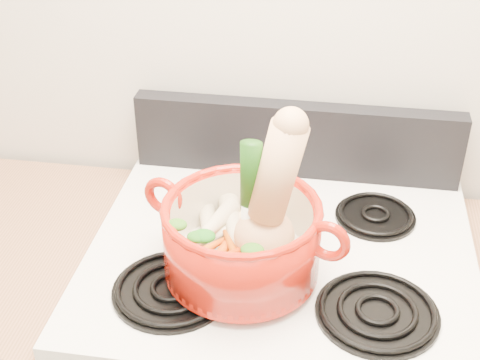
# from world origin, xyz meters

# --- Properties ---
(wall_back) EXTENTS (3.50, 0.02, 2.60)m
(wall_back) POSITION_xyz_m (0.00, 1.75, 1.30)
(wall_back) COLOR beige
(wall_back) RESTS_ON floor
(cooktop) EXTENTS (0.78, 0.67, 0.03)m
(cooktop) POSITION_xyz_m (0.00, 1.40, 0.93)
(cooktop) COLOR silver
(cooktop) RESTS_ON stove_body
(control_backsplash) EXTENTS (0.76, 0.05, 0.18)m
(control_backsplash) POSITION_xyz_m (0.00, 1.70, 1.04)
(control_backsplash) COLOR black
(control_backsplash) RESTS_ON cooktop
(burner_front_left) EXTENTS (0.22, 0.22, 0.02)m
(burner_front_left) POSITION_xyz_m (-0.19, 1.24, 0.96)
(burner_front_left) COLOR black
(burner_front_left) RESTS_ON cooktop
(burner_front_right) EXTENTS (0.22, 0.22, 0.02)m
(burner_front_right) POSITION_xyz_m (0.19, 1.24, 0.96)
(burner_front_right) COLOR black
(burner_front_right) RESTS_ON cooktop
(burner_back_left) EXTENTS (0.17, 0.17, 0.02)m
(burner_back_left) POSITION_xyz_m (-0.19, 1.54, 0.96)
(burner_back_left) COLOR black
(burner_back_left) RESTS_ON cooktop
(burner_back_right) EXTENTS (0.17, 0.17, 0.02)m
(burner_back_right) POSITION_xyz_m (0.19, 1.54, 0.96)
(burner_back_right) COLOR black
(burner_back_right) RESTS_ON cooktop
(dutch_oven) EXTENTS (0.36, 0.36, 0.14)m
(dutch_oven) POSITION_xyz_m (-0.07, 1.31, 1.04)
(dutch_oven) COLOR #A4160A
(dutch_oven) RESTS_ON burner_front_left
(pot_handle_left) EXTENTS (0.08, 0.04, 0.08)m
(pot_handle_left) POSITION_xyz_m (-0.23, 1.35, 1.09)
(pot_handle_left) COLOR #A4160A
(pot_handle_left) RESTS_ON dutch_oven
(pot_handle_right) EXTENTS (0.08, 0.04, 0.08)m
(pot_handle_right) POSITION_xyz_m (0.09, 1.26, 1.09)
(pot_handle_right) COLOR #A4160A
(pot_handle_right) RESTS_ON dutch_oven
(squash) EXTENTS (0.20, 0.15, 0.31)m
(squash) POSITION_xyz_m (-0.03, 1.31, 1.14)
(squash) COLOR tan
(squash) RESTS_ON dutch_oven
(leek) EXTENTS (0.04, 0.04, 0.26)m
(leek) POSITION_xyz_m (-0.05, 1.32, 1.12)
(leek) COLOR silver
(leek) RESTS_ON dutch_oven
(ginger) EXTENTS (0.09, 0.07, 0.05)m
(ginger) POSITION_xyz_m (-0.07, 1.38, 1.02)
(ginger) COLOR tan
(ginger) RESTS_ON dutch_oven
(parsnip_0) EXTENTS (0.09, 0.22, 0.06)m
(parsnip_0) POSITION_xyz_m (-0.14, 1.34, 1.02)
(parsnip_0) COLOR beige
(parsnip_0) RESTS_ON dutch_oven
(parsnip_1) EXTENTS (0.16, 0.15, 0.05)m
(parsnip_1) POSITION_xyz_m (-0.12, 1.34, 1.02)
(parsnip_1) COLOR beige
(parsnip_1) RESTS_ON dutch_oven
(parsnip_2) EXTENTS (0.10, 0.21, 0.06)m
(parsnip_2) POSITION_xyz_m (-0.08, 1.33, 1.03)
(parsnip_2) COLOR beige
(parsnip_2) RESTS_ON dutch_oven
(parsnip_3) EXTENTS (0.12, 0.18, 0.06)m
(parsnip_3) POSITION_xyz_m (-0.14, 1.32, 1.04)
(parsnip_3) COLOR beige
(parsnip_3) RESTS_ON dutch_oven
(carrot_0) EXTENTS (0.07, 0.16, 0.05)m
(carrot_0) POSITION_xyz_m (-0.10, 1.29, 1.02)
(carrot_0) COLOR #C9540A
(carrot_0) RESTS_ON dutch_oven
(carrot_1) EXTENTS (0.11, 0.12, 0.04)m
(carrot_1) POSITION_xyz_m (-0.14, 1.28, 1.02)
(carrot_1) COLOR #CC570A
(carrot_1) RESTS_ON dutch_oven
(carrot_2) EXTENTS (0.10, 0.16, 0.05)m
(carrot_2) POSITION_xyz_m (-0.07, 1.26, 1.02)
(carrot_2) COLOR #B74909
(carrot_2) RESTS_ON dutch_oven
(carrot_3) EXTENTS (0.10, 0.11, 0.04)m
(carrot_3) POSITION_xyz_m (-0.09, 1.25, 1.03)
(carrot_3) COLOR #BF3609
(carrot_3) RESTS_ON dutch_oven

